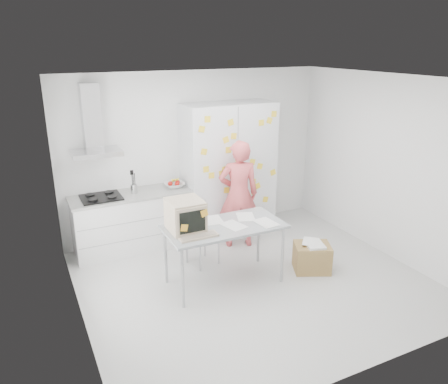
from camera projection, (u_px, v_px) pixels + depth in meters
name	position (u px, v px, depth m)	size (l,w,h in m)	color
floor	(253.00, 281.00, 6.01)	(4.50, 4.00, 0.02)	silver
walls	(230.00, 173.00, 6.18)	(4.52, 4.01, 2.70)	white
ceiling	(258.00, 79.00, 5.13)	(4.50, 4.00, 0.02)	white
counter_run	(133.00, 221.00, 6.80)	(1.84, 0.63, 1.28)	white
range_hood	(93.00, 127.00, 6.25)	(0.70, 0.48, 1.01)	silver
tall_cabinet	(228.00, 170.00, 7.26)	(1.50, 0.68, 2.20)	silver
person	(239.00, 194.00, 6.81)	(0.63, 0.41, 1.72)	#DA5458
desk	(200.00, 221.00, 5.58)	(1.56, 0.80, 1.24)	#949A9D
chair	(199.00, 230.00, 6.37)	(0.50, 0.50, 0.91)	#B0B1AE
cardboard_box	(312.00, 257.00, 6.23)	(0.62, 0.57, 0.43)	#9D7D44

